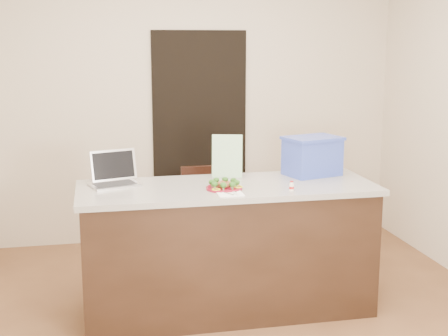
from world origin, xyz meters
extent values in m
plane|color=brown|center=(0.00, 0.00, 0.00)|extent=(4.00, 4.00, 0.00)
plane|color=beige|center=(0.00, 2.00, 1.35)|extent=(4.00, 0.00, 4.00)
plane|color=beige|center=(0.00, -2.00, 1.35)|extent=(4.00, 0.00, 4.00)
cube|color=black|center=(0.10, 1.98, 1.00)|extent=(0.90, 0.02, 2.00)
cube|color=black|center=(0.00, 0.25, 0.44)|extent=(2.00, 0.70, 0.88)
cube|color=beige|center=(0.00, 0.25, 0.90)|extent=(2.06, 0.76, 0.04)
cylinder|color=maroon|center=(-0.05, 0.13, 0.93)|extent=(0.25, 0.25, 0.01)
torus|color=maroon|center=(-0.05, 0.13, 0.93)|extent=(0.24, 0.24, 0.01)
sphere|color=brown|center=(-0.05, 0.13, 0.95)|extent=(0.04, 0.04, 0.04)
sphere|color=brown|center=(-0.08, 0.13, 0.95)|extent=(0.04, 0.04, 0.04)
sphere|color=brown|center=(-0.07, 0.11, 0.95)|extent=(0.04, 0.04, 0.04)
sphere|color=brown|center=(-0.05, 0.10, 0.95)|extent=(0.04, 0.04, 0.04)
sphere|color=brown|center=(-0.03, 0.11, 0.95)|extent=(0.04, 0.04, 0.04)
sphere|color=brown|center=(-0.02, 0.13, 0.95)|extent=(0.04, 0.04, 0.04)
sphere|color=brown|center=(-0.02, 0.15, 0.95)|extent=(0.04, 0.04, 0.04)
sphere|color=brown|center=(-0.04, 0.16, 0.95)|extent=(0.04, 0.04, 0.04)
sphere|color=brown|center=(-0.06, 0.16, 0.95)|extent=(0.04, 0.04, 0.04)
ellipsoid|color=#1D4612|center=(-0.02, 0.21, 0.97)|extent=(0.04, 0.04, 0.04)
ellipsoid|color=#1D4612|center=(-0.09, 0.21, 0.97)|extent=(0.04, 0.04, 0.04)
ellipsoid|color=#1D4612|center=(-0.13, 0.16, 0.97)|extent=(0.04, 0.04, 0.04)
ellipsoid|color=#1D4612|center=(-0.12, 0.09, 0.97)|extent=(0.04, 0.04, 0.04)
ellipsoid|color=#1D4612|center=(-0.07, 0.05, 0.97)|extent=(0.04, 0.04, 0.04)
ellipsoid|color=#1D4612|center=(-0.01, 0.06, 0.97)|extent=(0.04, 0.04, 0.04)
ellipsoid|color=#1D4612|center=(0.03, 0.11, 0.97)|extent=(0.04, 0.04, 0.04)
ellipsoid|color=#1D4612|center=(0.03, 0.17, 0.97)|extent=(0.04, 0.04, 0.04)
torus|color=yellow|center=(-0.07, 0.23, 0.94)|extent=(0.06, 0.06, 0.01)
torus|color=yellow|center=(-0.12, 0.07, 0.94)|extent=(0.06, 0.06, 0.01)
torus|color=yellow|center=(0.05, 0.11, 0.94)|extent=(0.06, 0.06, 0.01)
cube|color=white|center=(-0.04, 0.00, 0.92)|extent=(0.16, 0.16, 0.01)
cube|color=silver|center=(-0.06, -0.02, 0.93)|extent=(0.07, 0.11, 0.00)
cube|color=silver|center=(-0.06, 0.04, 0.93)|extent=(0.05, 0.06, 0.00)
cube|color=silver|center=(-0.01, -0.05, 0.93)|extent=(0.03, 0.09, 0.01)
cube|color=silver|center=(-0.01, 0.04, 0.93)|extent=(0.03, 0.11, 0.00)
cylinder|color=white|center=(0.38, 0.00, 0.94)|extent=(0.03, 0.03, 0.05)
cylinder|color=white|center=(0.38, 0.00, 0.97)|extent=(0.02, 0.02, 0.01)
cylinder|color=#B41313|center=(0.38, 0.00, 0.98)|extent=(0.02, 0.02, 0.01)
cylinder|color=#B41313|center=(0.38, 0.00, 0.94)|extent=(0.03, 0.03, 0.02)
cube|color=#BDBCC2|center=(-0.77, 0.39, 0.93)|extent=(0.38, 0.31, 0.01)
cube|color=#BDBCC2|center=(-0.77, 0.51, 1.04)|extent=(0.33, 0.15, 0.21)
cube|color=black|center=(-0.77, 0.50, 1.04)|extent=(0.30, 0.13, 0.18)
cube|color=#242426|center=(-0.77, 0.38, 0.94)|extent=(0.31, 0.23, 0.00)
cube|color=white|center=(0.05, 0.50, 1.08)|extent=(0.23, 0.10, 0.31)
cube|color=#3247B5|center=(0.69, 0.45, 1.05)|extent=(0.44, 0.36, 0.27)
cube|color=#3247B5|center=(0.69, 0.45, 1.20)|extent=(0.46, 0.38, 0.02)
cube|color=black|center=(0.00, 1.07, 0.41)|extent=(0.38, 0.38, 0.04)
cube|color=black|center=(0.00, 1.24, 0.64)|extent=(0.38, 0.04, 0.43)
cylinder|color=black|center=(-0.16, 0.90, 0.20)|extent=(0.03, 0.03, 0.41)
cylinder|color=black|center=(0.17, 0.90, 0.20)|extent=(0.03, 0.03, 0.41)
cylinder|color=black|center=(-0.16, 1.23, 0.20)|extent=(0.03, 0.03, 0.41)
cylinder|color=black|center=(0.17, 1.23, 0.20)|extent=(0.03, 0.03, 0.41)
camera|label=1|loc=(-0.88, -3.86, 1.90)|focal=50.00mm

